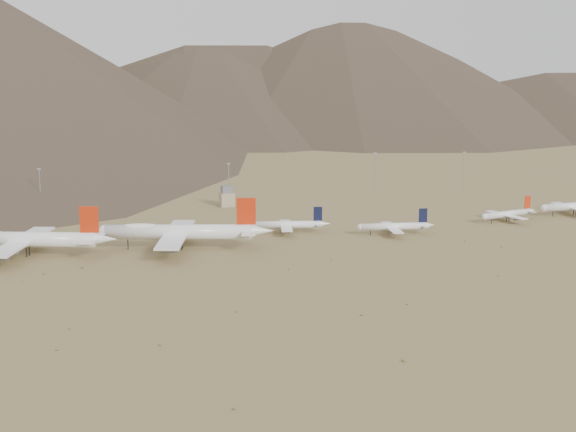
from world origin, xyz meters
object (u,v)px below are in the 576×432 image
object	(u,v)px
narrowbody_b	(395,226)
narrowbody_a	(289,225)
widebody_centre	(25,239)
control_tower	(227,197)
widebody_east	(180,232)

from	to	relation	value
narrowbody_b	narrowbody_a	bearing A→B (deg)	168.87
narrowbody_a	narrowbody_b	size ratio (longest dim) A/B	1.01
widebody_centre	narrowbody_b	distance (m)	173.38
narrowbody_a	control_tower	bearing A→B (deg)	113.57
widebody_east	narrowbody_a	distance (m)	60.94
widebody_east	narrowbody_a	bearing A→B (deg)	34.89
widebody_centre	narrowbody_a	xyz separation A→B (m)	(124.65, 11.84, -3.53)
widebody_centre	narrowbody_b	bearing A→B (deg)	17.56
widebody_centre	control_tower	distance (m)	145.31
widebody_east	control_tower	bearing A→B (deg)	82.85
narrowbody_a	control_tower	size ratio (longest dim) A/B	3.25
widebody_east	narrowbody_a	world-z (taller)	widebody_east
narrowbody_a	narrowbody_b	world-z (taller)	narrowbody_a
widebody_centre	widebody_east	bearing A→B (deg)	14.17
widebody_centre	control_tower	xyz separation A→B (m)	(111.57, 93.06, -2.47)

